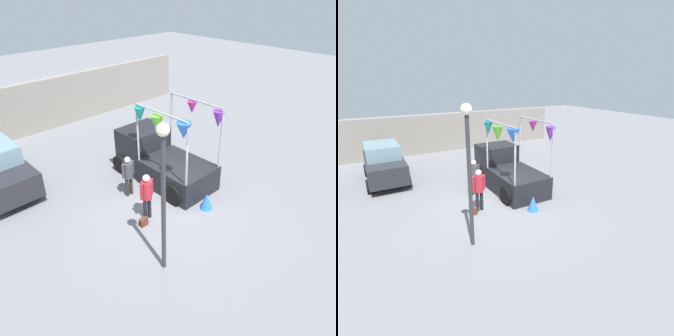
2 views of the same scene
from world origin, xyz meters
TOP-DOWN VIEW (x-y plane):
  - ground_plane at (0.00, 0.00)m, footprint 60.00×60.00m
  - vendor_truck at (1.07, 1.40)m, footprint 2.36×4.11m
  - person_customer at (-1.05, -0.28)m, footprint 0.53×0.34m
  - person_vendor at (-0.63, 1.21)m, footprint 0.53×0.34m
  - handbag at (-1.40, -0.48)m, footprint 0.28×0.16m
  - street_lamp at (-2.14, -2.21)m, footprint 0.32×0.32m
  - brick_boundary_wall at (0.00, 9.11)m, footprint 18.00×0.36m
  - folded_kite_bundle_azure at (0.76, -1.31)m, footprint 0.45×0.45m

SIDE VIEW (x-z plane):
  - ground_plane at x=0.00m, z-range 0.00..0.00m
  - handbag at x=-1.40m, z-range 0.00..0.28m
  - folded_kite_bundle_azure at x=0.76m, z-range 0.00..0.60m
  - vendor_truck at x=1.07m, z-range -0.77..2.49m
  - person_vendor at x=-0.63m, z-range 0.16..1.75m
  - person_customer at x=-1.05m, z-range 0.18..1.87m
  - brick_boundary_wall at x=0.00m, z-range 0.00..2.60m
  - street_lamp at x=-2.14m, z-range 0.62..4.94m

